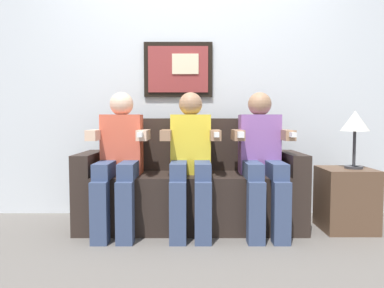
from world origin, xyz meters
name	(u,v)px	position (x,y,z in m)	size (l,w,h in m)	color
ground_plane	(192,238)	(0.00, 0.00, 0.00)	(5.47, 5.47, 0.00)	#66605B
back_wall_assembly	(192,75)	(0.00, 0.76, 1.30)	(4.21, 0.10, 2.60)	silver
couch	(192,189)	(0.00, 0.33, 0.31)	(1.81, 0.58, 0.90)	#2D231E
person_on_left	(121,156)	(-0.56, 0.16, 0.61)	(0.46, 0.56, 1.11)	#D8593F
person_in_middle	(192,156)	(0.00, 0.16, 0.61)	(0.46, 0.56, 1.11)	yellow
person_on_right	(263,156)	(0.56, 0.16, 0.61)	(0.46, 0.56, 1.11)	#8C59A5
side_table_right	(348,199)	(1.25, 0.22, 0.25)	(0.40, 0.40, 0.50)	brown
table_lamp	(357,124)	(1.30, 0.21, 0.86)	(0.22, 0.22, 0.46)	#333338
spare_remote_on_table	(356,167)	(1.31, 0.22, 0.51)	(0.04, 0.13, 0.02)	white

